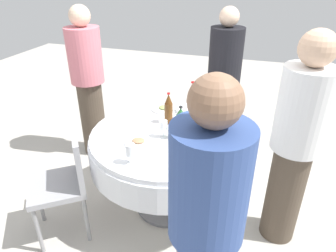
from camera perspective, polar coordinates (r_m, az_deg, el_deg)
ground_plane at (r=2.83m, az=-0.00°, el=-14.51°), size 10.00×10.00×0.00m
dining_table at (r=2.47m, az=-0.00°, el=-4.43°), size 1.25×1.25×0.74m
bottle_clear_mid at (r=2.66m, az=4.54°, el=5.07°), size 0.06×0.06×0.30m
bottle_green_south at (r=2.26m, az=2.34°, el=0.38°), size 0.07×0.07×0.27m
bottle_brown_rear at (r=2.49m, az=0.11°, el=3.14°), size 0.07×0.07×0.27m
wine_glass_left at (r=2.29m, az=-0.85°, el=0.02°), size 0.06×0.06×0.14m
wine_glass_right at (r=2.01m, az=-7.09°, el=-4.62°), size 0.06×0.06×0.15m
plate_north at (r=2.26m, az=-5.54°, el=-3.03°), size 0.21×0.21×0.04m
plate_outer at (r=2.12m, az=5.13°, el=-5.33°), size 0.23×0.23×0.04m
plate_front at (r=2.77m, az=-0.69°, el=3.25°), size 0.22×0.22×0.04m
fork_south at (r=2.40m, az=7.02°, el=-1.32°), size 0.08×0.17×0.00m
fork_rear at (r=2.55m, az=4.12°, el=0.70°), size 0.18×0.04×0.00m
person_mid at (r=3.29m, az=10.35°, el=8.16°), size 0.34×0.34×1.57m
person_south at (r=3.29m, az=-14.73°, el=7.96°), size 0.34×0.34×1.59m
person_rear at (r=2.25m, az=22.85°, el=-2.97°), size 0.34×0.34×1.60m
person_left at (r=1.48m, az=6.96°, el=-19.20°), size 0.34×0.34×1.59m
chair_far at (r=2.42m, az=-18.50°, el=-8.94°), size 0.56×0.56×0.87m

